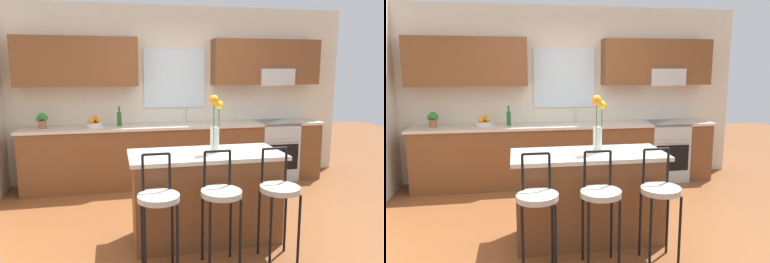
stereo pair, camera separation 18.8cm
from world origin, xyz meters
TOP-DOWN VIEW (x-y plane):
  - ground_plane at (0.00, 0.00)m, footprint 14.00×14.00m
  - back_wall_assembly at (0.03, 1.98)m, footprint 5.60×0.50m
  - counter_run at (0.00, 1.70)m, footprint 4.56×0.64m
  - sink_faucet at (0.16, 1.84)m, footprint 0.02×0.13m
  - oven_range at (1.58, 1.68)m, footprint 0.60×0.64m
  - kitchen_island at (-0.06, -0.25)m, footprint 1.54×0.68m
  - bar_stool_near at (-0.61, -0.81)m, footprint 0.36×0.36m
  - bar_stool_middle at (-0.06, -0.81)m, footprint 0.36×0.36m
  - bar_stool_far at (0.49, -0.81)m, footprint 0.36×0.36m
  - flower_vase at (0.03, -0.26)m, footprint 0.15×0.14m
  - fruit_bowl_oranges at (-1.23, 1.70)m, footprint 0.24×0.24m
  - bottle_olive_oil at (-0.87, 1.70)m, footprint 0.06×0.06m
  - potted_plant_small at (-1.94, 1.70)m, footprint 0.17×0.11m

SIDE VIEW (x-z plane):
  - ground_plane at x=0.00m, z-range 0.00..0.00m
  - oven_range at x=1.58m, z-range 0.00..0.92m
  - kitchen_island at x=-0.06m, z-range 0.00..0.92m
  - counter_run at x=0.00m, z-range 0.01..0.93m
  - bar_stool_near at x=-0.61m, z-range 0.11..1.16m
  - bar_stool_middle at x=-0.06m, z-range 0.11..1.16m
  - bar_stool_far at x=0.49m, z-range 0.11..1.16m
  - fruit_bowl_oranges at x=-1.23m, z-range 0.90..1.06m
  - bottle_olive_oil at x=-0.87m, z-range 0.89..1.17m
  - potted_plant_small at x=-1.94m, z-range 0.93..1.15m
  - sink_faucet at x=0.16m, z-range 0.95..1.18m
  - flower_vase at x=0.03m, z-range 0.94..1.52m
  - back_wall_assembly at x=0.03m, z-range 0.16..2.86m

